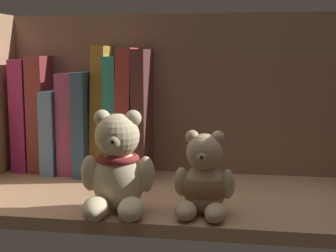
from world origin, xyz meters
The scene contains 13 objects.
shelf_board centered at (0.00, 0.00, 1.00)cm, with size 69.98×32.00×2.00cm, color #A87F5B.
shelf_back_panel centered at (0.00, 16.60, 16.46)cm, with size 72.38×1.20×32.93cm, color #7D5E4B.
book_0 centered at (-31.97, 13.76, 13.10)cm, with size 3.03×9.42×22.20cm, color #952159.
book_1 centered at (-28.51, 13.76, 13.44)cm, with size 3.28×9.09×22.88cm, color maroon.
book_2 centered at (-25.20, 13.76, 10.10)cm, with size 2.73×13.87×16.19cm, color #5B81A4.
book_3 centered at (-21.88, 13.76, 11.79)cm, with size 3.29×12.15×19.58cm, color #9D426E.
book_4 centered at (-18.72, 13.76, 11.93)cm, with size 2.42×14.98×19.86cm, color #375570.
book_5 centered at (-15.94, 13.76, 14.41)cm, with size 2.51×9.40×24.82cm, color #B37F31.
book_6 centered at (-13.22, 13.76, 13.40)cm, with size 2.32×11.14×22.79cm, color teal.
book_7 centered at (-10.39, 13.76, 14.22)cm, with size 2.73×13.83×24.44cm, color #A33737.
book_8 centered at (-7.48, 13.76, 14.05)cm, with size 2.47×13.86×24.11cm, color brown.
teddy_bear_larger centered at (-6.24, -11.50, 8.49)cm, with size 11.17×11.41×15.21cm.
teddy_bear_smaller centered at (6.43, -10.38, 6.85)cm, with size 9.01×9.41×12.35cm.
Camera 1 is at (13.27, -82.27, 25.30)cm, focal length 54.50 mm.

